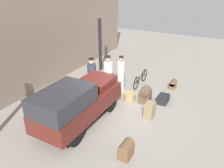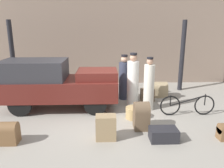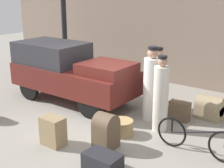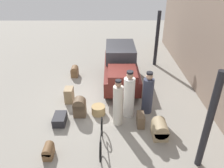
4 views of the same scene
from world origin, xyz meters
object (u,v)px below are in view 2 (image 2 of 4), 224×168
porter_carrying_trunk (149,86)px  trunk_barrel_dark (7,133)px  porter_with_bicycle (124,79)px  suitcase_black_upright (106,127)px  suitcase_small_leather (147,95)px  suitcase_tan_flat (141,115)px  trunk_umber_medium (164,134)px  wicker_basket (134,113)px  truck (56,82)px  bicycle (187,105)px  porter_lifting_near_truck (133,82)px  trunk_wicker_pale (158,90)px

porter_carrying_trunk → trunk_barrel_dark: (-3.82, -2.11, -0.55)m
porter_with_bicycle → suitcase_black_upright: (-0.74, -3.15, -0.47)m
suitcase_small_leather → suitcase_tan_flat: bearing=-105.2°
porter_carrying_trunk → suitcase_tan_flat: 1.57m
trunk_umber_medium → wicker_basket: bearing=111.2°
truck → bicycle: size_ratio=2.17×
suitcase_small_leather → suitcase_tan_flat: (-0.61, -2.24, 0.15)m
truck → suitcase_black_upright: bearing=-53.4°
bicycle → porter_lifting_near_truck: bearing=148.7°
trunk_barrel_dark → bicycle: bearing=17.4°
wicker_basket → trunk_wicker_pale: 2.47m
porter_with_bicycle → suitcase_black_upright: size_ratio=2.74×
wicker_basket → porter_with_bicycle: bearing=94.4°
trunk_umber_medium → trunk_barrel_dark: bearing=179.9°
truck → porter_lifting_near_truck: 2.63m
wicker_basket → suitcase_small_leather: suitcase_small_leather is taller
wicker_basket → porter_with_bicycle: 1.98m
porter_lifting_near_truck → suitcase_tan_flat: bearing=-89.9°
suitcase_tan_flat → trunk_wicker_pale: bearing=67.5°
truck → trunk_barrel_dark: size_ratio=6.97×
porter_with_bicycle → trunk_umber_medium: size_ratio=2.52×
truck → suitcase_tan_flat: size_ratio=4.94×
porter_carrying_trunk → porter_lifting_near_truck: porter_lifting_near_truck is taller
trunk_wicker_pale → suitcase_small_leather: size_ratio=1.29×
porter_lifting_near_truck → suitcase_black_upright: porter_lifting_near_truck is taller
porter_with_bicycle → trunk_umber_medium: 3.40m
porter_with_bicycle → trunk_wicker_pale: bearing=9.3°
suitcase_tan_flat → trunk_umber_medium: bearing=-57.0°
porter_carrying_trunk → trunk_wicker_pale: (0.69, 1.38, -0.54)m
porter_with_bicycle → suitcase_tan_flat: 2.63m
trunk_wicker_pale → suitcase_tan_flat: suitcase_tan_flat is taller
bicycle → porter_with_bicycle: size_ratio=1.02×
wicker_basket → truck: bearing=159.3°
truck → bicycle: truck is taller
porter_with_bicycle → suitcase_small_leather: bearing=-22.0°
bicycle → trunk_wicker_pale: bearing=102.7°
trunk_wicker_pale → trunk_umber_medium: trunk_wicker_pale is taller
truck → trunk_wicker_pale: bearing=17.0°
porter_carrying_trunk → suitcase_black_upright: bearing=-126.1°
trunk_umber_medium → bicycle: bearing=53.1°
porter_carrying_trunk → suitcase_black_upright: (-1.46, -1.99, -0.51)m
trunk_wicker_pale → suitcase_black_upright: bearing=-122.4°
bicycle → suitcase_tan_flat: (-1.61, -0.87, 0.06)m
truck → wicker_basket: (2.53, -0.96, -0.75)m
trunk_umber_medium → porter_carrying_trunk: bearing=89.0°
porter_with_bicycle → porter_lifting_near_truck: porter_lifting_near_truck is taller
suitcase_black_upright → trunk_wicker_pale: bearing=57.6°
wicker_basket → trunk_barrel_dark: (-3.24, -1.38, 0.10)m
porter_lifting_near_truck → trunk_wicker_pale: (1.17, 0.96, -0.58)m
bicycle → wicker_basket: bearing=-174.3°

